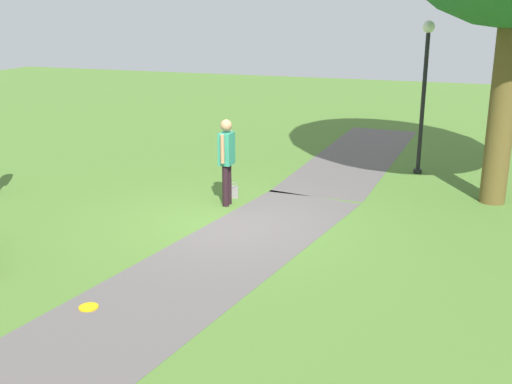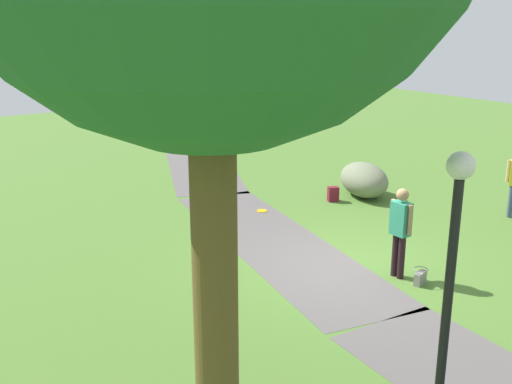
# 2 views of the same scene
# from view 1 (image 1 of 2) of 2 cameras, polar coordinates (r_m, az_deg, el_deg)

# --- Properties ---
(ground_plane) EXTENTS (48.00, 48.00, 0.00)m
(ground_plane) POSITION_cam_1_polar(r_m,az_deg,el_deg) (11.79, -1.79, -2.71)
(ground_plane) COLOR #4C732D
(footpath_segment_near) EXTENTS (8.08, 2.43, 0.01)m
(footpath_segment_near) POSITION_cam_1_polar(r_m,az_deg,el_deg) (17.07, 9.23, 3.27)
(footpath_segment_near) COLOR #5A5453
(footpath_segment_near) RESTS_ON ground
(footpath_segment_mid) EXTENTS (8.23, 3.37, 0.01)m
(footpath_segment_mid) POSITION_cam_1_polar(r_m,az_deg,el_deg) (9.99, -3.90, -6.41)
(footpath_segment_mid) COLOR #5A5453
(footpath_segment_mid) RESTS_ON ground
(lamp_post) EXTENTS (0.28, 0.28, 3.59)m
(lamp_post) POSITION_cam_1_polar(r_m,az_deg,el_deg) (15.24, 15.20, 9.76)
(lamp_post) COLOR black
(lamp_post) RESTS_ON ground
(woman_with_handbag) EXTENTS (0.52, 0.24, 1.77)m
(woman_with_handbag) POSITION_cam_1_polar(r_m,az_deg,el_deg) (12.47, -2.72, 3.33)
(woman_with_handbag) COLOR black
(woman_with_handbag) RESTS_ON ground
(handbag_on_grass) EXTENTS (0.34, 0.34, 0.31)m
(handbag_on_grass) POSITION_cam_1_polar(r_m,az_deg,el_deg) (13.18, -2.34, 0.05)
(handbag_on_grass) COLOR gray
(handbag_on_grass) RESTS_ON ground
(frisbee_on_grass) EXTENTS (0.27, 0.27, 0.02)m
(frisbee_on_grass) POSITION_cam_1_polar(r_m,az_deg,el_deg) (8.85, -15.10, -10.17)
(frisbee_on_grass) COLOR #E3AC0D
(frisbee_on_grass) RESTS_ON ground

